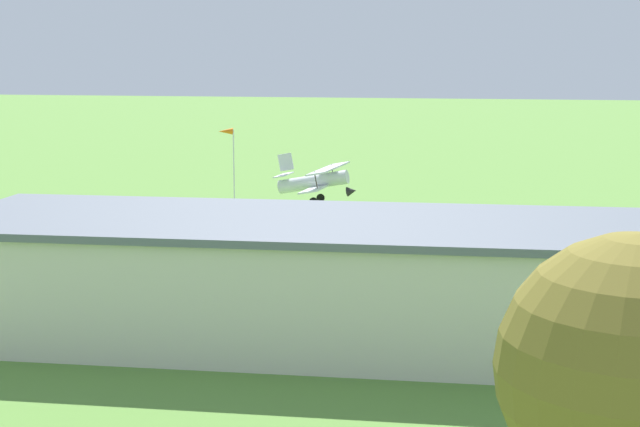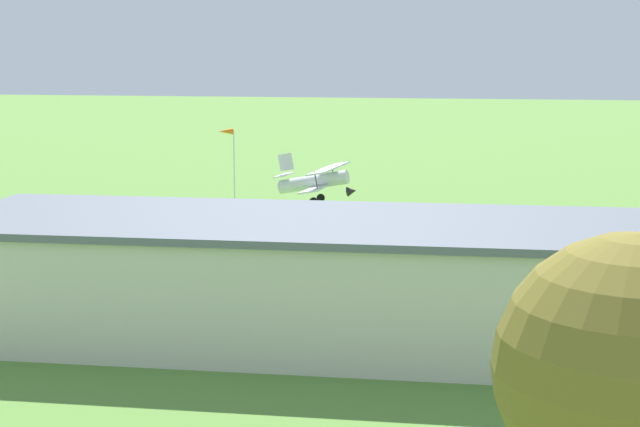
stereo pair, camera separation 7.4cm
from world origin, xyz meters
name	(u,v)px [view 2 (the right image)]	position (x,y,z in m)	size (l,w,h in m)	color
ground_plane	(433,214)	(0.00, 0.00, 0.00)	(400.00, 400.00, 0.00)	#568438
hangar	(318,279)	(2.99, 36.06, 2.92)	(35.58, 12.54, 5.81)	beige
biplane	(317,181)	(8.44, 7.86, 3.69)	(6.51, 7.37, 3.91)	silver
car_red	(37,262)	(22.33, 26.49, 0.85)	(2.17, 4.15, 1.63)	red
person_beside_truck	(628,280)	(-12.62, 24.44, 0.78)	(0.47, 0.47, 1.57)	#72338C
person_at_fence_line	(104,256)	(19.12, 23.86, 0.80)	(0.48, 0.48, 1.61)	#B23333
person_walking_on_apron	(162,249)	(16.14, 21.39, 0.86)	(0.50, 0.50, 1.72)	#33723F
person_watching_takeoff	(127,251)	(18.11, 22.55, 0.85)	(0.44, 0.44, 1.71)	beige
tree_near_perimeter_road	(632,371)	(-8.24, 57.50, 6.46)	(6.26, 6.26, 9.61)	brown
windsock	(227,138)	(18.38, -1.79, 6.02)	(1.47, 0.98, 6.87)	silver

